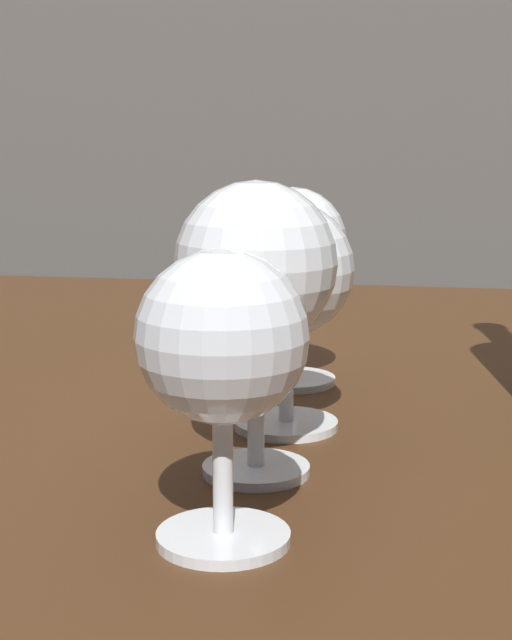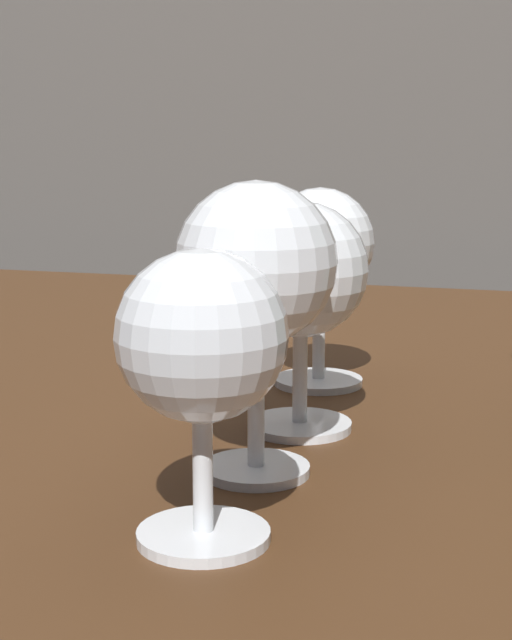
{
  "view_description": "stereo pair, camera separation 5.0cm",
  "coord_description": "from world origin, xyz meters",
  "px_view_note": "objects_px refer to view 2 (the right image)",
  "views": [
    {
      "loc": [
        0.15,
        -0.71,
        0.9
      ],
      "look_at": [
        0.07,
        -0.22,
        0.8
      ],
      "focal_mm": 55.0,
      "sensor_mm": 36.0,
      "label": 1
    },
    {
      "loc": [
        0.2,
        -0.69,
        0.9
      ],
      "look_at": [
        0.07,
        -0.22,
        0.8
      ],
      "focal_mm": 55.0,
      "sensor_mm": 36.0,
      "label": 2
    }
  ],
  "objects_px": {
    "wine_glass_merlot": "(201,345)",
    "wine_glass_rose": "(301,277)",
    "wine_glass_amber": "(256,269)",
    "wine_glass_pinot": "(320,248)"
  },
  "relations": [
    {
      "from": "wine_glass_merlot",
      "to": "wine_glass_rose",
      "type": "distance_m",
      "value": 0.17
    },
    {
      "from": "wine_glass_amber",
      "to": "wine_glass_rose",
      "type": "height_order",
      "value": "wine_glass_amber"
    },
    {
      "from": "wine_glass_merlot",
      "to": "wine_glass_rose",
      "type": "bearing_deg",
      "value": 89.01
    },
    {
      "from": "wine_glass_amber",
      "to": "wine_glass_pinot",
      "type": "relative_size",
      "value": 1.1
    },
    {
      "from": "wine_glass_merlot",
      "to": "wine_glass_rose",
      "type": "xyz_separation_m",
      "value": [
        0.0,
        0.17,
        0.01
      ]
    },
    {
      "from": "wine_glass_amber",
      "to": "wine_glass_rose",
      "type": "xyz_separation_m",
      "value": [
        0.0,
        0.08,
        -0.02
      ]
    },
    {
      "from": "wine_glass_amber",
      "to": "wine_glass_pinot",
      "type": "distance_m",
      "value": 0.19
    },
    {
      "from": "wine_glass_amber",
      "to": "wine_glass_pinot",
      "type": "xyz_separation_m",
      "value": [
        -0.01,
        0.19,
        -0.01
      ]
    },
    {
      "from": "wine_glass_rose",
      "to": "wine_glass_pinot",
      "type": "xyz_separation_m",
      "value": [
        -0.01,
        0.11,
        0.0
      ]
    },
    {
      "from": "wine_glass_merlot",
      "to": "wine_glass_amber",
      "type": "xyz_separation_m",
      "value": [
        -0.0,
        0.09,
        0.02
      ]
    }
  ]
}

